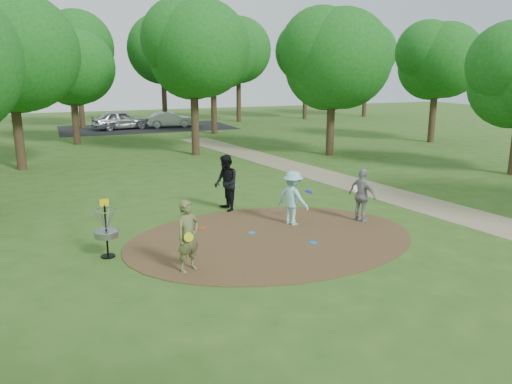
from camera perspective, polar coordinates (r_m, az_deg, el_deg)
name	(u,v)px	position (r m, az deg, el deg)	size (l,w,h in m)	color
ground	(272,238)	(14.32, 1.84, -5.33)	(100.00, 100.00, 0.00)	#2D5119
dirt_clearing	(272,238)	(14.32, 1.85, -5.30)	(8.40, 8.40, 0.02)	#47301C
footpath	(410,200)	(19.32, 17.16, -0.89)	(2.00, 40.00, 0.01)	#8C7A5B
parking_lot	(147,128)	(43.26, -12.34, 7.19)	(14.00, 8.00, 0.01)	black
player_observer_with_disc	(188,236)	(11.90, -7.77, -5.01)	(0.76, 0.66, 1.75)	#5F643A
player_throwing_with_disc	(293,198)	(15.40, 4.22, -0.70)	(1.26, 1.26, 1.70)	#97D8E1
player_walking_with_disc	(226,183)	(16.91, -3.44, 1.02)	(0.74, 0.95, 1.93)	black
player_waiting_with_disc	(362,195)	(16.02, 12.04, -0.38)	(0.71, 1.08, 1.71)	gray
disc_ground_cyan	(251,233)	(14.71, -0.52, -4.69)	(0.22, 0.22, 0.02)	#187EC1
disc_ground_blue	(313,243)	(13.98, 6.59, -5.78)	(0.22, 0.22, 0.02)	blue
disc_ground_red	(202,228)	(15.21, -6.16, -4.14)	(0.22, 0.22, 0.02)	#C33B13
car_left	(120,120)	(42.50, -15.23, 7.95)	(1.80, 4.48, 1.53)	#B5B8BD
car_right	(170,120)	(43.19, -9.83, 8.15)	(1.36, 3.90, 1.29)	#A4A9AC
disc_golf_basket	(106,224)	(13.23, -16.79, -3.57)	(0.63, 0.63, 1.54)	black
tree_ring	(222,60)	(21.01, -3.86, 14.85)	(36.58, 45.59, 8.77)	#332316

